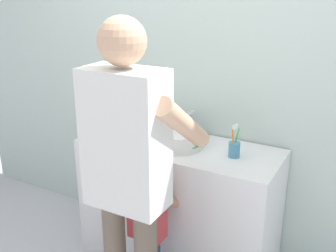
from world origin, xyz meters
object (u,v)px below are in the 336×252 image
Objects in this scene: toothbrush_cup at (234,149)px; child_toddler at (148,217)px; adult_parent at (128,159)px; soap_bottle at (134,126)px.

toothbrush_cup is 0.22× the size of child_toddler.
adult_parent is (-0.33, -0.65, 0.11)m from toothbrush_cup.
toothbrush_cup is at bearing -1.74° from soap_bottle.
adult_parent is (0.41, -0.67, 0.10)m from soap_bottle.
soap_bottle reaches higher than child_toddler.
soap_bottle is at bearing 130.82° from child_toddler.
adult_parent is at bearing -116.81° from toothbrush_cup.
soap_bottle is 0.09× the size of adult_parent.
toothbrush_cup is 0.73m from adult_parent.
soap_bottle is 0.79m from adult_parent.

